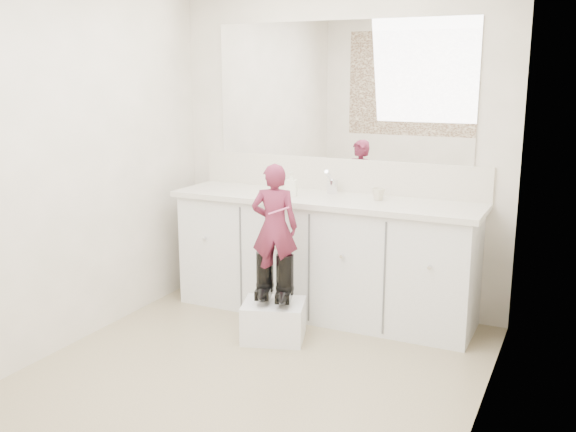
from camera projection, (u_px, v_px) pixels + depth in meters
The scene contains 18 objects.
floor at pixel (244, 381), 3.76m from camera, with size 3.00×3.00×0.00m, color #837156.
wall_back at pixel (339, 150), 4.82m from camera, with size 2.60×2.60×0.00m, color beige.
wall_front at pixel (22, 243), 2.18m from camera, with size 2.60×2.60×0.00m, color beige.
wall_left at pixel (61, 165), 4.05m from camera, with size 3.00×3.00×0.00m, color beige.
wall_right at pixel (486, 199), 2.95m from camera, with size 3.00×3.00×0.00m, color beige.
vanity_cabinet at pixel (324, 258), 4.75m from camera, with size 2.20×0.55×0.85m, color silver.
countertop at pixel (324, 200), 4.64m from camera, with size 2.28×0.58×0.04m, color beige.
backsplash at pixel (338, 175), 4.85m from camera, with size 2.28×0.03×0.25m, color beige.
mirror at pixel (339, 91), 4.72m from camera, with size 2.00×0.02×1.00m, color white.
dot_panel at pixel (12, 109), 2.09m from camera, with size 2.00×0.01×1.20m, color #472819.
faucet at pixel (332, 187), 4.77m from camera, with size 0.08×0.08×0.10m, color silver.
cup at pixel (378, 194), 4.51m from camera, with size 0.09×0.09×0.09m, color beige.
soap_bottle at pixel (291, 184), 4.67m from camera, with size 0.08×0.08×0.18m, color white.
step_stool at pixel (274, 321), 4.33m from camera, with size 0.41×0.34×0.26m, color white.
boot_left at pixel (265, 276), 4.32m from camera, with size 0.12×0.23×0.34m, color black, non-canonical shape.
boot_right at pixel (285, 279), 4.26m from camera, with size 0.12×0.23×0.34m, color black, non-canonical shape.
toddler at pixel (275, 227), 4.21m from camera, with size 0.31×0.20×0.84m, color #A83359.
toothbrush at pixel (279, 211), 4.08m from camera, with size 0.01×0.01×0.14m, color #E45893.
Camera 1 is at (1.72, -3.01, 1.76)m, focal length 40.00 mm.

